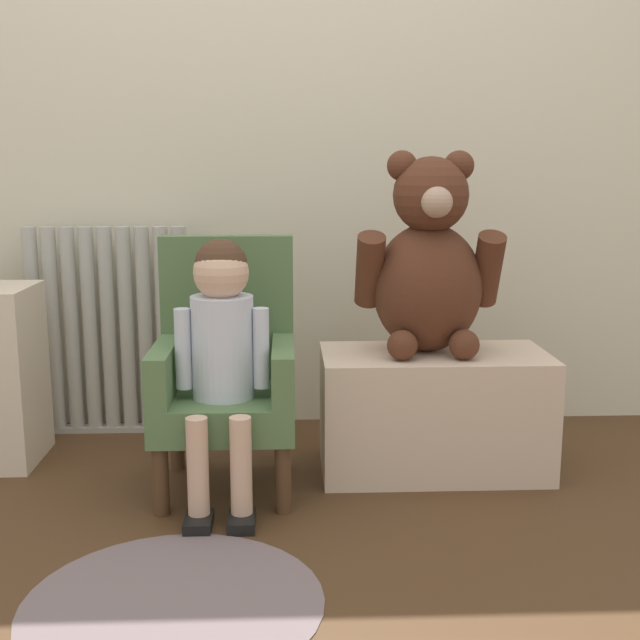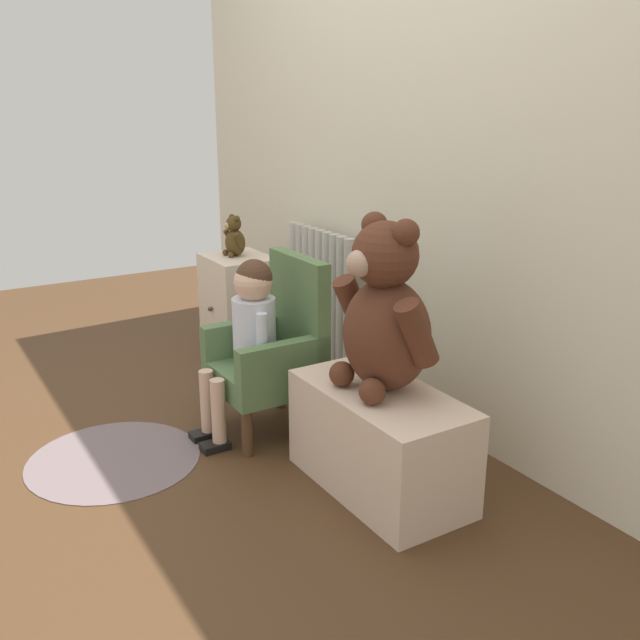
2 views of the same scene
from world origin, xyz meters
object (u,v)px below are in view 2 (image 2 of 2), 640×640
object	(u,v)px
large_teddy_bear	(385,315)
child_armchair	(275,351)
small_teddy_bear	(234,238)
radiator	(320,303)
low_bench	(380,440)
child_figure	(249,324)
floor_rug	(114,459)
small_dresser	(239,309)

from	to	relation	value
large_teddy_bear	child_armchair	bearing A→B (deg)	-170.30
large_teddy_bear	small_teddy_bear	bearing A→B (deg)	175.70
radiator	low_bench	world-z (taller)	radiator
large_teddy_bear	radiator	bearing A→B (deg)	159.75
child_figure	large_teddy_bear	bearing A→B (deg)	19.86
radiator	small_teddy_bear	bearing A→B (deg)	-143.13
large_teddy_bear	floor_rug	world-z (taller)	large_teddy_bear
floor_rug	small_teddy_bear	bearing A→B (deg)	130.04
child_armchair	small_teddy_bear	world-z (taller)	small_teddy_bear
low_bench	floor_rug	size ratio (longest dim) A/B	1.04
large_teddy_bear	small_teddy_bear	world-z (taller)	large_teddy_bear
small_teddy_bear	radiator	bearing A→B (deg)	36.87
low_bench	small_teddy_bear	world-z (taller)	small_teddy_bear
radiator	large_teddy_bear	size ratio (longest dim) A/B	1.21
large_teddy_bear	small_teddy_bear	distance (m)	1.39
small_dresser	large_teddy_bear	size ratio (longest dim) A/B	0.93
child_figure	low_bench	xyz separation A→B (m)	(0.62, 0.19, -0.29)
low_bench	large_teddy_bear	bearing A→B (deg)	134.85
large_teddy_bear	child_figure	bearing A→B (deg)	-160.14
low_bench	small_teddy_bear	distance (m)	1.49
child_figure	large_teddy_bear	world-z (taller)	large_teddy_bear
small_teddy_bear	floor_rug	xyz separation A→B (m)	(0.73, -0.87, -0.64)
small_dresser	low_bench	xyz separation A→B (m)	(1.40, -0.13, -0.09)
child_armchair	small_teddy_bear	xyz separation A→B (m)	(-0.80, 0.21, 0.31)
child_armchair	child_figure	size ratio (longest dim) A/B	0.99
small_dresser	low_bench	size ratio (longest dim) A/B	0.82
small_dresser	small_teddy_bear	world-z (taller)	small_teddy_bear
small_dresser	child_figure	world-z (taller)	child_figure
low_bench	large_teddy_bear	distance (m)	0.44
small_teddy_bear	floor_rug	size ratio (longest dim) A/B	0.32
child_figure	floor_rug	xyz separation A→B (m)	(-0.07, -0.55, -0.47)
child_armchair	child_figure	bearing A→B (deg)	-90.00
small_dresser	child_armchair	bearing A→B (deg)	-15.12
radiator	low_bench	xyz separation A→B (m)	(1.05, -0.40, -0.17)
large_teddy_bear	floor_rug	xyz separation A→B (m)	(-0.66, -0.76, -0.62)
low_bench	radiator	bearing A→B (deg)	159.06
child_figure	small_teddy_bear	size ratio (longest dim) A/B	3.52
small_dresser	child_figure	size ratio (longest dim) A/B	0.77
radiator	large_teddy_bear	xyz separation A→B (m)	(1.03, -0.38, 0.27)
radiator	floor_rug	distance (m)	1.25
small_dresser	low_bench	bearing A→B (deg)	-5.42
radiator	floor_rug	size ratio (longest dim) A/B	1.11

